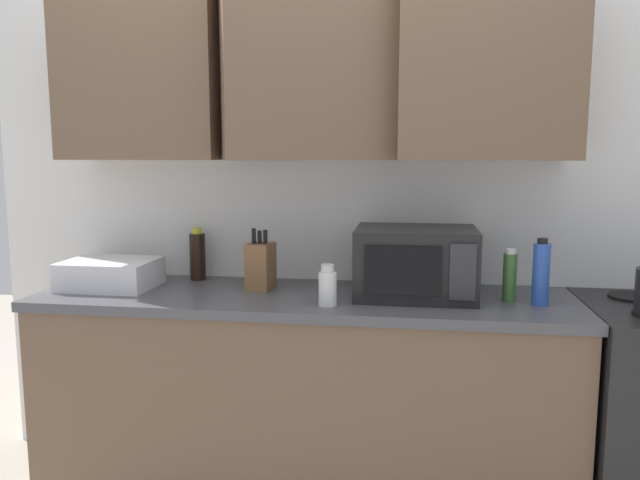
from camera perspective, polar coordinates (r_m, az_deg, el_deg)
name	(u,v)px	position (r m, az deg, el deg)	size (l,w,h in m)	color
wall_back_with_cabinets	(312,131)	(2.70, -0.75, 10.09)	(3.08, 0.56, 2.60)	white
counter_run	(304,397)	(2.68, -1.52, -14.43)	(2.21, 0.63, 0.90)	brown
microwave	(415,262)	(2.50, 8.89, -2.08)	(0.48, 0.37, 0.28)	black
dish_rack	(111,274)	(2.81, -18.94, -2.99)	(0.38, 0.30, 0.12)	silver
knife_block	(261,266)	(2.62, -5.56, -2.41)	(0.12, 0.13, 0.26)	brown
bottle_white_jar	(328,287)	(2.34, 0.71, -4.37)	(0.07, 0.07, 0.16)	white
bottle_soy_dark	(198,255)	(2.87, -11.34, -1.42)	(0.07, 0.07, 0.24)	black
bottle_blue_cleaner	(541,273)	(2.48, 19.90, -2.95)	(0.06, 0.06, 0.26)	#2D56B7
bottle_green_oil	(510,276)	(2.51, 17.26, -3.23)	(0.05, 0.05, 0.21)	#386B2D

